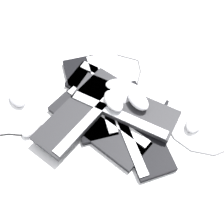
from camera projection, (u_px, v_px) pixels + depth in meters
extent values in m
plane|color=white|center=(126.00, 122.00, 1.30)|extent=(3.20, 3.20, 0.00)
cube|color=black|center=(138.00, 127.00, 1.27)|extent=(0.41, 0.43, 0.02)
cube|color=silver|center=(125.00, 129.00, 1.25)|extent=(0.31, 0.33, 0.01)
cube|color=black|center=(116.00, 94.00, 1.36)|extent=(0.46, 0.20, 0.02)
cube|color=silver|center=(122.00, 83.00, 1.38)|extent=(0.42, 0.09, 0.01)
cube|color=black|center=(89.00, 96.00, 1.36)|extent=(0.39, 0.44, 0.02)
cube|color=silver|center=(101.00, 92.00, 1.35)|extent=(0.29, 0.35, 0.01)
cube|color=black|center=(98.00, 126.00, 1.28)|extent=(0.46, 0.27, 0.02)
cube|color=silver|center=(107.00, 115.00, 1.29)|extent=(0.41, 0.16, 0.01)
cube|color=#232326|center=(125.00, 106.00, 1.29)|extent=(0.45, 0.18, 0.02)
cube|color=#B2B5BA|center=(119.00, 114.00, 1.26)|extent=(0.42, 0.07, 0.01)
cube|color=#232326|center=(81.00, 111.00, 1.28)|extent=(0.26, 0.46, 0.02)
cube|color=silver|center=(92.00, 116.00, 1.25)|extent=(0.14, 0.41, 0.01)
ellipsoid|color=#B7B7BC|center=(127.00, 93.00, 1.32)|extent=(0.13, 0.10, 0.04)
ellipsoid|color=silver|center=(118.00, 85.00, 1.34)|extent=(0.13, 0.10, 0.04)
ellipsoid|color=#B7B7BC|center=(17.00, 97.00, 1.35)|extent=(0.13, 0.12, 0.04)
ellipsoid|color=#B7B7BC|center=(138.00, 100.00, 1.26)|extent=(0.13, 0.11, 0.04)
ellipsoid|color=silver|center=(32.00, 126.00, 1.27)|extent=(0.08, 0.12, 0.04)
ellipsoid|color=silver|center=(195.00, 122.00, 1.28)|extent=(0.09, 0.12, 0.04)
ellipsoid|color=silver|center=(114.00, 101.00, 1.26)|extent=(0.13, 0.12, 0.04)
ellipsoid|color=#B7B7BC|center=(126.00, 94.00, 1.32)|extent=(0.07, 0.11, 0.04)
cylinder|color=#59595B|center=(128.00, 57.00, 1.48)|extent=(0.11, 0.01, 0.01)
cylinder|color=#59595B|center=(139.00, 65.00, 1.46)|extent=(0.04, 0.06, 0.01)
cylinder|color=#59595B|center=(138.00, 80.00, 1.41)|extent=(0.03, 0.11, 0.01)
cylinder|color=#59595B|center=(144.00, 98.00, 1.36)|extent=(0.10, 0.07, 0.01)
cylinder|color=#59595B|center=(158.00, 113.00, 1.32)|extent=(0.06, 0.04, 0.01)
cylinder|color=#59595B|center=(169.00, 129.00, 1.28)|extent=(0.07, 0.07, 0.01)
cylinder|color=#59595B|center=(183.00, 144.00, 1.24)|extent=(0.08, 0.03, 0.01)
cylinder|color=#59595B|center=(203.00, 153.00, 1.22)|extent=(0.09, 0.02, 0.01)
sphere|color=#59595B|center=(117.00, 54.00, 1.49)|extent=(0.01, 0.01, 0.01)
sphere|color=#59595B|center=(138.00, 60.00, 1.48)|extent=(0.01, 0.01, 0.01)
sphere|color=#59595B|center=(141.00, 71.00, 1.44)|extent=(0.01, 0.01, 0.01)
sphere|color=#59595B|center=(136.00, 89.00, 1.38)|extent=(0.01, 0.01, 0.01)
sphere|color=#59595B|center=(153.00, 108.00, 1.33)|extent=(0.01, 0.01, 0.01)
sphere|color=#59595B|center=(163.00, 119.00, 1.30)|extent=(0.01, 0.01, 0.01)
sphere|color=#59595B|center=(174.00, 138.00, 1.26)|extent=(0.01, 0.01, 0.01)
sphere|color=#59595B|center=(191.00, 150.00, 1.23)|extent=(0.01, 0.01, 0.01)
sphere|color=#59595B|center=(214.00, 155.00, 1.22)|extent=(0.01, 0.01, 0.01)
cylinder|color=black|center=(15.00, 134.00, 1.27)|extent=(0.05, 0.02, 0.01)
sphere|color=black|center=(21.00, 135.00, 1.27)|extent=(0.01, 0.01, 0.01)
sphere|color=black|center=(9.00, 134.00, 1.27)|extent=(0.01, 0.01, 0.01)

